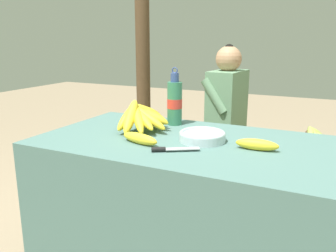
% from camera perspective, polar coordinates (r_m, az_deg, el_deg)
% --- Properties ---
extents(market_counter, '(1.31, 0.72, 0.72)m').
position_cam_1_polar(market_counter, '(1.69, 3.02, -14.08)').
color(market_counter, '#4C706B').
rests_on(market_counter, ground_plane).
extents(banana_bunch_ripe, '(0.22, 0.36, 0.16)m').
position_cam_1_polar(banana_bunch_ripe, '(1.70, -4.11, 1.72)').
color(banana_bunch_ripe, '#4C381E').
rests_on(banana_bunch_ripe, market_counter).
extents(serving_bowl, '(0.20, 0.20, 0.04)m').
position_cam_1_polar(serving_bowl, '(1.54, 5.52, -1.60)').
color(serving_bowl, silver).
rests_on(serving_bowl, market_counter).
extents(water_bottle, '(0.08, 0.08, 0.29)m').
position_cam_1_polar(water_bottle, '(1.81, 1.07, 3.85)').
color(water_bottle, '#337556').
rests_on(water_bottle, market_counter).
extents(loose_banana_front, '(0.20, 0.09, 0.05)m').
position_cam_1_polar(loose_banana_front, '(1.50, -4.55, -2.01)').
color(loose_banana_front, yellow).
rests_on(loose_banana_front, market_counter).
extents(loose_banana_side, '(0.17, 0.05, 0.05)m').
position_cam_1_polar(loose_banana_side, '(1.45, 14.09, -2.90)').
color(loose_banana_side, yellow).
rests_on(loose_banana_side, market_counter).
extents(knife, '(0.17, 0.12, 0.02)m').
position_cam_1_polar(knife, '(1.39, 0.04, -3.73)').
color(knife, '#BCBCC1').
rests_on(knife, market_counter).
extents(wooden_bench, '(1.49, 0.32, 0.45)m').
position_cam_1_polar(wooden_bench, '(2.68, 12.64, -3.27)').
color(wooden_bench, brown).
rests_on(wooden_bench, ground_plane).
extents(seated_vendor, '(0.42, 0.40, 1.11)m').
position_cam_1_polar(seated_vendor, '(2.64, 8.41, 2.75)').
color(seated_vendor, '#473828').
rests_on(seated_vendor, ground_plane).
extents(banana_bunch_green, '(0.19, 0.30, 0.14)m').
position_cam_1_polar(banana_bunch_green, '(2.58, 22.42, -1.31)').
color(banana_bunch_green, '#4C381E').
rests_on(banana_bunch_green, wooden_bench).
extents(support_post_near, '(0.12, 0.12, 2.42)m').
position_cam_1_polar(support_post_near, '(3.16, -4.12, 15.02)').
color(support_post_near, '#4C3823').
rests_on(support_post_near, ground_plane).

